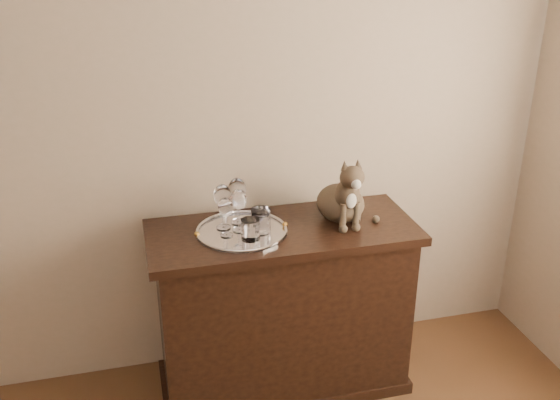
% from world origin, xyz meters
% --- Properties ---
extents(wall_back, '(4.00, 0.10, 2.70)m').
position_xyz_m(wall_back, '(0.00, 2.25, 1.35)').
color(wall_back, tan).
rests_on(wall_back, ground).
extents(sideboard, '(1.20, 0.50, 0.85)m').
position_xyz_m(sideboard, '(0.60, 1.94, 0.42)').
color(sideboard, black).
rests_on(sideboard, ground).
extents(tray, '(0.40, 0.40, 0.01)m').
position_xyz_m(tray, '(0.42, 1.94, 0.85)').
color(tray, silver).
rests_on(tray, sideboard).
extents(wine_glass_a, '(0.08, 0.08, 0.21)m').
position_xyz_m(wine_glass_a, '(0.34, 1.99, 0.96)').
color(wine_glass_a, silver).
rests_on(wine_glass_a, tray).
extents(wine_glass_b, '(0.08, 0.08, 0.21)m').
position_xyz_m(wine_glass_b, '(0.42, 2.03, 0.96)').
color(wine_glass_b, silver).
rests_on(wine_glass_b, tray).
extents(wine_glass_c, '(0.07, 0.07, 0.18)m').
position_xyz_m(wine_glass_c, '(0.35, 1.92, 0.95)').
color(wine_glass_c, white).
rests_on(wine_glass_c, tray).
extents(wine_glass_d, '(0.07, 0.07, 0.19)m').
position_xyz_m(wine_glass_d, '(0.41, 1.95, 0.95)').
color(wine_glass_d, silver).
rests_on(wine_glass_d, tray).
extents(tumbler_a, '(0.08, 0.08, 0.09)m').
position_xyz_m(tumbler_a, '(0.49, 1.91, 0.90)').
color(tumbler_a, white).
rests_on(tumbler_a, tray).
extents(tumbler_b, '(0.08, 0.08, 0.09)m').
position_xyz_m(tumbler_b, '(0.44, 1.86, 0.90)').
color(tumbler_b, white).
rests_on(tumbler_b, tray).
extents(tumbler_c, '(0.09, 0.09, 0.10)m').
position_xyz_m(tumbler_c, '(0.50, 1.94, 0.91)').
color(tumbler_c, white).
rests_on(tumbler_c, tray).
extents(cat, '(0.33, 0.31, 0.33)m').
position_xyz_m(cat, '(0.88, 1.97, 1.01)').
color(cat, '#4A372C').
rests_on(cat, sideboard).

